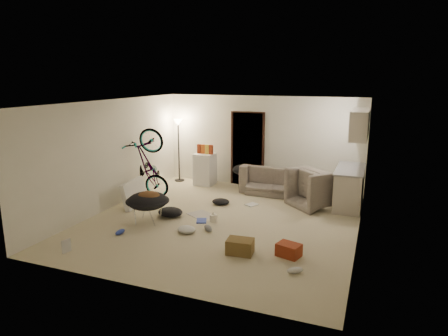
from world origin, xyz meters
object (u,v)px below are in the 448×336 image
at_px(armchair, 319,192).
at_px(tv_box, 134,193).
at_px(bicycle, 149,180).
at_px(saucer_chair, 148,205).
at_px(kitchen_counter, 349,188).
at_px(sofa, 277,183).
at_px(mini_fridge, 205,169).
at_px(juicer, 213,218).
at_px(drink_case_b, 289,250).
at_px(floor_lamp, 178,137).
at_px(drink_case_a, 240,246).

bearing_deg(armchair, tv_box, 64.60).
xyz_separation_m(bicycle, tv_box, (0.00, -0.67, -0.17)).
height_order(saucer_chair, tv_box, saucer_chair).
relative_size(kitchen_counter, sofa, 0.81).
distance_m(mini_fridge, juicer, 3.04).
distance_m(drink_case_b, juicer, 2.13).
distance_m(mini_fridge, drink_case_b, 4.96).
distance_m(sofa, juicer, 2.69).
xyz_separation_m(sofa, bicycle, (-2.87, -1.63, 0.21)).
bearing_deg(tv_box, armchair, 15.49).
relative_size(saucer_chair, tv_box, 0.96).
bearing_deg(floor_lamp, sofa, -3.85).
xyz_separation_m(floor_lamp, sofa, (2.97, -0.20, -1.04)).
bearing_deg(floor_lamp, armchair, -11.53).
xyz_separation_m(drink_case_a, juicer, (-1.03, 1.27, -0.04)).
xyz_separation_m(mini_fridge, juicer, (1.38, -2.69, -0.35)).
height_order(sofa, saucer_chair, saucer_chair).
distance_m(kitchen_counter, tv_box, 5.08).
relative_size(mini_fridge, tv_box, 0.94).
bearing_deg(tv_box, floor_lamp, 85.74).
bearing_deg(drink_case_a, bicycle, 139.71).
bearing_deg(bicycle, saucer_chair, -155.16).
xyz_separation_m(floor_lamp, armchair, (4.16, -0.85, -0.98)).
distance_m(sofa, mini_fridge, 2.11).
height_order(kitchen_counter, sofa, kitchen_counter).
height_order(floor_lamp, armchair, floor_lamp).
bearing_deg(drink_case_b, drink_case_a, -149.73).
relative_size(mini_fridge, drink_case_a, 1.97).
distance_m(bicycle, drink_case_b, 4.49).
bearing_deg(drink_case_a, tv_box, 148.57).
height_order(bicycle, juicer, bicycle).
xyz_separation_m(sofa, mini_fridge, (-2.10, 0.10, 0.18)).
height_order(drink_case_a, juicer, drink_case_a).
xyz_separation_m(bicycle, drink_case_b, (4.00, -2.02, -0.37)).
bearing_deg(mini_fridge, bicycle, -112.53).
bearing_deg(mini_fridge, drink_case_a, -57.08).
height_order(sofa, juicer, sofa).
relative_size(mini_fridge, juicer, 3.94).
distance_m(armchair, mini_fridge, 3.38).
xyz_separation_m(mini_fridge, drink_case_a, (2.42, -3.95, -0.32)).
distance_m(tv_box, drink_case_b, 4.22).
height_order(mini_fridge, saucer_chair, mini_fridge).
relative_size(sofa, drink_case_a, 4.08).
distance_m(sofa, tv_box, 3.68).
bearing_deg(sofa, bicycle, 29.71).
bearing_deg(bicycle, floor_lamp, -2.87).
distance_m(saucer_chair, juicer, 1.40).
relative_size(saucer_chair, juicer, 4.02).
distance_m(bicycle, drink_case_a, 3.90).
xyz_separation_m(kitchen_counter, mini_fridge, (-3.96, 0.55, 0.01)).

